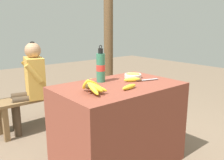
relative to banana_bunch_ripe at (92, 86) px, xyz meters
name	(u,v)px	position (x,y,z in m)	size (l,w,h in m)	color
market_counter	(119,125)	(0.34, 0.08, -0.46)	(1.12, 0.72, 0.79)	brown
banana_bunch_ripe	(92,86)	(0.00, 0.00, 0.00)	(0.18, 0.27, 0.13)	#4C381E
serving_bowl	(133,75)	(0.65, 0.21, -0.04)	(0.17, 0.17, 0.04)	silver
water_bottle	(101,67)	(0.29, 0.27, 0.08)	(0.08, 0.08, 0.35)	#337556
loose_banana_front	(129,87)	(0.31, -0.09, -0.04)	(0.18, 0.07, 0.04)	yellow
loose_banana_side	(132,80)	(0.52, 0.08, -0.04)	(0.17, 0.10, 0.04)	yellow
knife	(144,80)	(0.63, 0.03, -0.05)	(0.24, 0.09, 0.02)	#BCBCC1
wooden_bench	(63,96)	(0.44, 1.36, -0.48)	(1.79, 0.32, 0.43)	brown
seated_vendor	(31,80)	(0.01, 1.34, -0.20)	(0.45, 0.42, 1.13)	#473828
banana_bunch_green	(93,81)	(0.96, 1.36, -0.36)	(0.15, 0.26, 0.13)	#4C381E
support_post_far	(108,22)	(1.41, 1.56, 0.51)	(0.15, 0.15, 2.73)	brown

